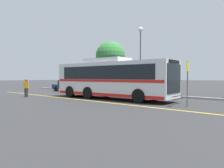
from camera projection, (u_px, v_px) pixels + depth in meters
The scene contains 11 objects.
ground_plane at pixel (123, 99), 17.78m from camera, with size 220.00×220.00×0.00m, color #2D2D30.
lane_strip_0 at pixel (92, 101), 16.45m from camera, with size 0.20×30.68×0.01m, color gold.
curb_strip at pixel (145, 94), 21.69m from camera, with size 38.68×0.36×0.15m, color #99999E.
transit_bus at pixel (112, 78), 18.03m from camera, with size 11.11×3.18×3.36m.
parked_car_0 at pixel (68, 86), 27.68m from camera, with size 4.34×2.08×1.40m.
parked_car_1 at pixel (100, 87), 24.13m from camera, with size 4.01×2.05×1.39m.
parked_car_2 at pixel (149, 89), 19.91m from camera, with size 4.01×2.01×1.40m.
pedestrian_0 at pixel (26, 87), 19.66m from camera, with size 0.45×0.45×1.65m.
bus_stop_sign at pixel (187, 78), 13.15m from camera, with size 0.07×0.40×2.77m.
street_lamp at pixel (140, 47), 22.91m from camera, with size 0.50×0.50×7.07m.
tree_1 at pixel (110, 56), 30.14m from camera, with size 4.07×4.07×6.75m.
Camera 1 is at (11.23, -13.75, 1.81)m, focal length 35.00 mm.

